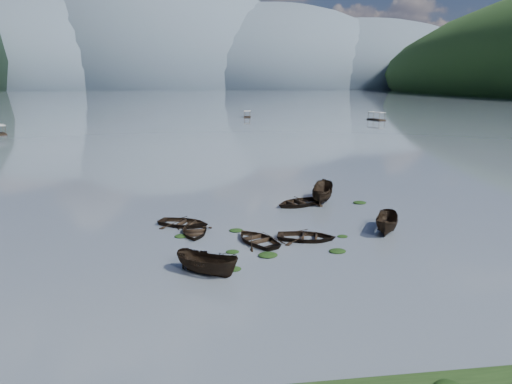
{
  "coord_description": "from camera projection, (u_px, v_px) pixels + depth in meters",
  "views": [
    {
      "loc": [
        -4.91,
        -25.53,
        11.12
      ],
      "look_at": [
        0.0,
        12.0,
        2.0
      ],
      "focal_mm": 32.0,
      "sensor_mm": 36.0,
      "label": 1
    }
  ],
  "objects": [
    {
      "name": "weed_clump_1",
      "position": [
        232.0,
        252.0,
        30.61
      ],
      "size": [
        0.91,
        0.73,
        0.2
      ],
      "primitive_type": "ellipsoid",
      "color": "black",
      "rests_on": "ground"
    },
    {
      "name": "weed_clump_5",
      "position": [
        181.0,
        237.0,
        33.71
      ],
      "size": [
        1.04,
        0.84,
        0.22
      ],
      "primitive_type": "ellipsoid",
      "color": "black",
      "rests_on": "ground"
    },
    {
      "name": "rowboat_0",
      "position": [
        194.0,
        234.0,
        34.41
      ],
      "size": [
        2.9,
        4.02,
        0.82
      ],
      "primitive_type": "imported",
      "rotation": [
        0.0,
        0.0,
        -0.02
      ],
      "color": "black",
      "rests_on": "ground"
    },
    {
      "name": "weed_clump_7",
      "position": [
        360.0,
        203.0,
        43.02
      ],
      "size": [
        1.26,
        1.01,
        0.27
      ],
      "primitive_type": "ellipsoid",
      "color": "black",
      "rests_on": "ground"
    },
    {
      "name": "weed_clump_0",
      "position": [
        234.0,
        270.0,
        27.78
      ],
      "size": [
        0.98,
        0.8,
        0.21
      ],
      "primitive_type": "ellipsoid",
      "color": "black",
      "rests_on": "ground"
    },
    {
      "name": "haze_mtn_c",
      "position": [
        268.0,
        88.0,
        913.06
      ],
      "size": [
        520.0,
        520.0,
        260.0
      ],
      "primitive_type": "ellipsoid",
      "color": "#475666",
      "rests_on": "ground"
    },
    {
      "name": "haze_mtn_b",
      "position": [
        166.0,
        88.0,
        887.85
      ],
      "size": [
        520.0,
        520.0,
        340.0
      ],
      "primitive_type": "ellipsoid",
      "color": "#475666",
      "rests_on": "ground"
    },
    {
      "name": "pontoon_left",
      "position": [
        0.0,
        135.0,
        99.54
      ],
      "size": [
        4.38,
        5.68,
        2.02
      ],
      "primitive_type": null,
      "rotation": [
        0.0,
        0.0,
        0.48
      ],
      "color": "black",
      "rests_on": "ground"
    },
    {
      "name": "rowboat_4",
      "position": [
        306.0,
        240.0,
        33.04
      ],
      "size": [
        4.87,
        4.03,
        0.88
      ],
      "primitive_type": "imported",
      "rotation": [
        0.0,
        0.0,
        1.3
      ],
      "color": "black",
      "rests_on": "ground"
    },
    {
      "name": "haze_mtn_d",
      "position": [
        354.0,
        88.0,
        935.75
      ],
      "size": [
        520.0,
        520.0,
        220.0
      ],
      "primitive_type": "ellipsoid",
      "color": "#475666",
      "rests_on": "ground"
    },
    {
      "name": "rowboat_7",
      "position": [
        299.0,
        205.0,
        42.35
      ],
      "size": [
        5.62,
        4.97,
        0.96
      ],
      "primitive_type": "imported",
      "rotation": [
        0.0,
        0.0,
        5.15
      ],
      "color": "black",
      "rests_on": "ground"
    },
    {
      "name": "rowboat_2",
      "position": [
        208.0,
        274.0,
        27.17
      ],
      "size": [
        4.36,
        3.65,
        1.62
      ],
      "primitive_type": "imported",
      "rotation": [
        0.0,
        0.0,
        0.98
      ],
      "color": "black",
      "rests_on": "ground"
    },
    {
      "name": "rowboat_3",
      "position": [
        257.0,
        242.0,
        32.57
      ],
      "size": [
        4.56,
        5.08,
        0.87
      ],
      "primitive_type": "imported",
      "rotation": [
        0.0,
        0.0,
        3.61
      ],
      "color": "black",
      "rests_on": "ground"
    },
    {
      "name": "weed_clump_3",
      "position": [
        342.0,
        237.0,
        33.71
      ],
      "size": [
        0.8,
        0.67,
        0.18
      ],
      "primitive_type": "ellipsoid",
      "color": "black",
      "rests_on": "ground"
    },
    {
      "name": "weed_clump_2",
      "position": [
        268.0,
        256.0,
        29.95
      ],
      "size": [
        1.3,
        1.04,
        0.28
      ],
      "primitive_type": "ellipsoid",
      "color": "black",
      "rests_on": "ground"
    },
    {
      "name": "weed_clump_4",
      "position": [
        337.0,
        252.0,
        30.7
      ],
      "size": [
        1.17,
        0.93,
        0.24
      ],
      "primitive_type": "ellipsoid",
      "color": "black",
      "rests_on": "ground"
    },
    {
      "name": "weed_clump_6",
      "position": [
        236.0,
        231.0,
        35.01
      ],
      "size": [
        1.06,
        0.88,
        0.22
      ],
      "primitive_type": "ellipsoid",
      "color": "black",
      "rests_on": "ground"
    },
    {
      "name": "haze_mtn_a",
      "position": [
        59.0,
        88.0,
        862.64
      ],
      "size": [
        520.0,
        520.0,
        280.0
      ],
      "primitive_type": "ellipsoid",
      "color": "#475666",
      "rests_on": "ground"
    },
    {
      "name": "rowboat_5",
      "position": [
        387.0,
        232.0,
        34.87
      ],
      "size": [
        3.44,
        4.55,
        1.66
      ],
      "primitive_type": "imported",
      "rotation": [
        0.0,
        0.0,
        -0.49
      ],
      "color": "black",
      "rests_on": "ground"
    },
    {
      "name": "rowboat_8",
      "position": [
        322.0,
        201.0,
        43.71
      ],
      "size": [
        3.59,
        5.36,
        1.94
      ],
      "primitive_type": "imported",
      "rotation": [
        0.0,
        0.0,
        2.77
      ],
      "color": "black",
      "rests_on": "ground"
    },
    {
      "name": "ground_plane",
      "position": [
        281.0,
        269.0,
        27.83
      ],
      "size": [
        2400.0,
        2400.0,
        0.0
      ],
      "primitive_type": "plane",
      "color": "slate"
    },
    {
      "name": "pontoon_centre",
      "position": [
        247.0,
        117.0,
        148.88
      ],
      "size": [
        2.89,
        5.44,
        1.99
      ],
      "primitive_type": null,
      "rotation": [
        0.0,
        0.0,
        -0.15
      ],
      "color": "black",
      "rests_on": "ground"
    },
    {
      "name": "pontoon_right",
      "position": [
        376.0,
        120.0,
        137.93
      ],
      "size": [
        4.12,
        6.47,
        2.3
      ],
      "primitive_type": null,
      "rotation": [
        0.0,
        0.0,
        0.29
      ],
      "color": "black",
      "rests_on": "ground"
    },
    {
      "name": "rowboat_6",
      "position": [
        184.0,
        226.0,
        36.33
      ],
      "size": [
        5.07,
        4.5,
        0.87
      ],
      "primitive_type": "imported",
      "rotation": [
        0.0,
        0.0,
        1.13
      ],
      "color": "black",
      "rests_on": "ground"
    }
  ]
}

